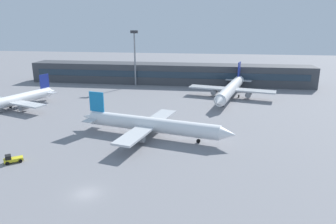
% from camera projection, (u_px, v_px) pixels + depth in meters
% --- Properties ---
extents(ground_plane, '(400.00, 400.00, 0.00)m').
position_uv_depth(ground_plane, '(141.00, 121.00, 89.89)').
color(ground_plane, gray).
extents(terminal_building, '(127.68, 12.13, 9.00)m').
position_uv_depth(terminal_building, '(169.00, 74.00, 143.57)').
color(terminal_building, '#3F4247').
rests_on(terminal_building, ground_plane).
extents(airplane_near, '(40.56, 28.71, 10.13)m').
position_uv_depth(airplane_near, '(153.00, 125.00, 76.69)').
color(airplane_near, white).
rests_on(airplane_near, ground_plane).
extents(airplane_mid, '(26.73, 37.42, 9.55)m').
position_uv_depth(airplane_mid, '(9.00, 102.00, 99.69)').
color(airplane_mid, white).
rests_on(airplane_mid, ground_plane).
extents(airplane_far, '(32.25, 45.56, 11.39)m').
position_uv_depth(airplane_far, '(231.00, 89.00, 115.49)').
color(airplane_far, silver).
rests_on(airplane_far, ground_plane).
extents(baggage_tug_yellow, '(3.78, 3.36, 1.75)m').
position_uv_depth(baggage_tug_yellow, '(12.00, 159.00, 63.06)').
color(baggage_tug_yellow, yellow).
rests_on(baggage_tug_yellow, ground_plane).
extents(floodlight_tower_west, '(3.20, 0.80, 23.96)m').
position_uv_depth(floodlight_tower_west, '(135.00, 54.00, 136.03)').
color(floodlight_tower_west, gray).
rests_on(floodlight_tower_west, ground_plane).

